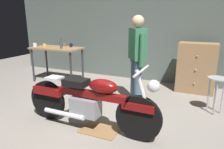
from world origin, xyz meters
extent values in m
plane|color=gray|center=(0.00, 0.00, 0.00)|extent=(12.00, 12.00, 0.00)
cube|color=#56605B|center=(0.00, 2.80, 1.55)|extent=(8.00, 0.12, 3.10)
cube|color=#99724C|center=(-1.98, 1.67, 0.88)|extent=(1.30, 0.64, 0.04)
cylinder|color=#2D2D33|center=(-2.57, 1.41, 0.43)|extent=(0.05, 0.05, 0.86)
cylinder|color=#2D2D33|center=(-1.39, 1.41, 0.43)|extent=(0.05, 0.05, 0.86)
cylinder|color=#2D2D33|center=(-2.57, 1.93, 0.43)|extent=(0.05, 0.05, 0.86)
cylinder|color=#2D2D33|center=(-1.39, 1.93, 0.43)|extent=(0.05, 0.05, 0.86)
cylinder|color=black|center=(0.72, -0.09, 0.32)|extent=(0.64, 0.08, 0.64)
cylinder|color=black|center=(-0.83, -0.07, 0.32)|extent=(0.64, 0.08, 0.64)
cube|color=maroon|center=(0.72, -0.09, 0.50)|extent=(0.44, 0.15, 0.10)
cube|color=maroon|center=(-0.78, -0.07, 0.50)|extent=(0.52, 0.19, 0.12)
cube|color=gray|center=(-0.10, -0.08, 0.34)|extent=(0.44, 0.25, 0.28)
cube|color=maroon|center=(0.00, -0.08, 0.55)|extent=(1.10, 0.11, 0.10)
ellipsoid|color=maroon|center=(0.20, -0.08, 0.70)|extent=(0.44, 0.23, 0.20)
cube|color=black|center=(-0.25, -0.08, 0.70)|extent=(0.36, 0.24, 0.10)
cube|color=silver|center=(-0.65, -0.07, 0.72)|extent=(0.24, 0.20, 0.03)
cylinder|color=silver|center=(0.78, -0.09, 0.65)|extent=(0.26, 0.05, 0.68)
cylinder|color=silver|center=(0.74, -0.09, 0.98)|extent=(0.04, 0.60, 0.03)
sphere|color=silver|center=(0.90, -0.09, 0.80)|extent=(0.16, 0.16, 0.16)
cylinder|color=silver|center=(-0.40, -0.21, 0.22)|extent=(0.70, 0.08, 0.07)
cylinder|color=slate|center=(0.37, 1.02, 0.44)|extent=(0.15, 0.15, 0.88)
cylinder|color=slate|center=(0.25, 1.18, 0.44)|extent=(0.15, 0.15, 0.88)
cube|color=#33724C|center=(0.31, 1.10, 1.16)|extent=(0.41, 0.44, 0.56)
cylinder|color=#33724C|center=(0.46, 0.91, 1.08)|extent=(0.09, 0.09, 0.58)
cylinder|color=#33724C|center=(0.17, 1.29, 1.08)|extent=(0.09, 0.09, 0.58)
sphere|color=tan|center=(0.31, 1.10, 1.56)|extent=(0.22, 0.22, 0.22)
cylinder|color=#B2B2B7|center=(1.69, 1.28, 0.63)|extent=(0.32, 0.32, 0.02)
cylinder|color=#B2B2B7|center=(1.80, 1.28, 0.31)|extent=(0.02, 0.02, 0.62)
cylinder|color=#B2B2B7|center=(1.69, 1.39, 0.31)|extent=(0.02, 0.02, 0.62)
cylinder|color=#B2B2B7|center=(1.58, 1.28, 0.31)|extent=(0.02, 0.02, 0.62)
cylinder|color=#B2B2B7|center=(1.69, 1.17, 0.31)|extent=(0.02, 0.02, 0.62)
cube|color=#99724C|center=(1.31, 2.30, 0.55)|extent=(0.80, 0.44, 1.10)
sphere|color=tan|center=(1.31, 2.07, 0.85)|extent=(0.04, 0.04, 0.04)
sphere|color=tan|center=(1.31, 2.07, 0.55)|extent=(0.04, 0.04, 0.04)
sphere|color=tan|center=(1.31, 2.07, 0.25)|extent=(0.04, 0.04, 0.04)
cube|color=olive|center=(0.14, -0.08, 0.01)|extent=(0.56, 0.40, 0.01)
cylinder|color=brown|center=(-1.93, 1.91, 0.94)|extent=(0.08, 0.08, 0.09)
torus|color=brown|center=(-1.88, 1.91, 0.95)|extent=(0.05, 0.01, 0.05)
cylinder|color=white|center=(-2.55, 1.52, 0.95)|extent=(0.09, 0.09, 0.10)
torus|color=white|center=(-2.50, 1.52, 0.95)|extent=(0.06, 0.01, 0.06)
cylinder|color=yellow|center=(-2.30, 1.60, 0.94)|extent=(0.07, 0.07, 0.09)
torus|color=yellow|center=(-2.26, 1.60, 0.95)|extent=(0.05, 0.01, 0.05)
cylinder|color=black|center=(-1.68, 1.87, 0.95)|extent=(0.07, 0.07, 0.09)
torus|color=black|center=(-1.64, 1.87, 0.95)|extent=(0.05, 0.01, 0.05)
cylinder|color=#3F4C59|center=(-1.73, 1.53, 0.99)|extent=(0.06, 0.06, 0.18)
cylinder|color=#3F4C59|center=(-1.73, 1.53, 1.10)|extent=(0.03, 0.03, 0.05)
cylinder|color=black|center=(-1.73, 1.53, 1.14)|extent=(0.03, 0.03, 0.01)
camera|label=1|loc=(1.42, -2.53, 1.62)|focal=33.22mm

